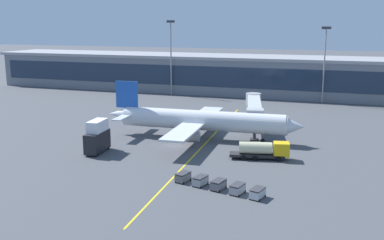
% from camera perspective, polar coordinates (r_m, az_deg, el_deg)
% --- Properties ---
extents(ground_plane, '(700.00, 700.00, 0.00)m').
position_cam_1_polar(ground_plane, '(92.28, -1.95, -3.23)').
color(ground_plane, '#47494F').
extents(apron_lead_in_line, '(4.94, 79.88, 0.01)m').
position_cam_1_polar(apron_lead_in_line, '(92.46, 1.51, -3.20)').
color(apron_lead_in_line, yellow).
rests_on(apron_lead_in_line, ground_plane).
extents(terminal_building, '(172.50, 22.01, 13.23)m').
position_cam_1_polar(terminal_building, '(163.64, 3.14, 5.90)').
color(terminal_building, slate).
rests_on(terminal_building, ground_plane).
extents(main_airliner, '(43.40, 34.34, 11.97)m').
position_cam_1_polar(main_airliner, '(96.32, 1.20, -0.02)').
color(main_airliner, silver).
rests_on(main_airliner, ground_plane).
extents(jet_bridge, '(8.54, 24.85, 6.85)m').
position_cam_1_polar(jet_bridge, '(107.18, 7.87, 1.66)').
color(jet_bridge, '#B2B7BC').
rests_on(jet_bridge, ground_plane).
extents(fuel_tanker, '(11.08, 4.75, 3.25)m').
position_cam_1_polar(fuel_tanker, '(83.62, 9.04, -3.78)').
color(fuel_tanker, '#232326').
rests_on(fuel_tanker, ground_plane).
extents(catering_lift, '(3.05, 6.98, 6.30)m').
position_cam_1_polar(catering_lift, '(88.52, -11.92, -2.11)').
color(catering_lift, black).
rests_on(catering_lift, ground_plane).
extents(baggage_cart_0, '(2.15, 2.94, 1.48)m').
position_cam_1_polar(baggage_cart_0, '(71.48, -1.15, -7.22)').
color(baggage_cart_0, '#595B60').
rests_on(baggage_cart_0, ground_plane).
extents(baggage_cart_1, '(2.15, 2.94, 1.48)m').
position_cam_1_polar(baggage_cart_1, '(69.86, 1.05, -7.69)').
color(baggage_cart_1, gray).
rests_on(baggage_cart_1, ground_plane).
extents(baggage_cart_2, '(2.15, 2.94, 1.48)m').
position_cam_1_polar(baggage_cart_2, '(68.34, 3.36, -8.17)').
color(baggage_cart_2, '#595B60').
rests_on(baggage_cart_2, ground_plane).
extents(baggage_cart_3, '(2.15, 2.94, 1.48)m').
position_cam_1_polar(baggage_cart_3, '(66.95, 5.78, -8.65)').
color(baggage_cart_3, gray).
rests_on(baggage_cart_3, ground_plane).
extents(baggage_cart_4, '(2.15, 2.94, 1.48)m').
position_cam_1_polar(baggage_cart_4, '(65.68, 8.30, -9.15)').
color(baggage_cart_4, '#B2B7BC').
rests_on(baggage_cart_4, ground_plane).
extents(apron_light_mast_0, '(2.80, 0.50, 25.46)m').
position_cam_1_polar(apron_light_mast_0, '(155.77, -2.69, 8.58)').
color(apron_light_mast_0, gray).
rests_on(apron_light_mast_0, ground_plane).
extents(apron_light_mast_1, '(2.80, 0.50, 23.52)m').
position_cam_1_polar(apron_light_mast_1, '(145.14, 16.46, 7.44)').
color(apron_light_mast_1, gray).
rests_on(apron_light_mast_1, ground_plane).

